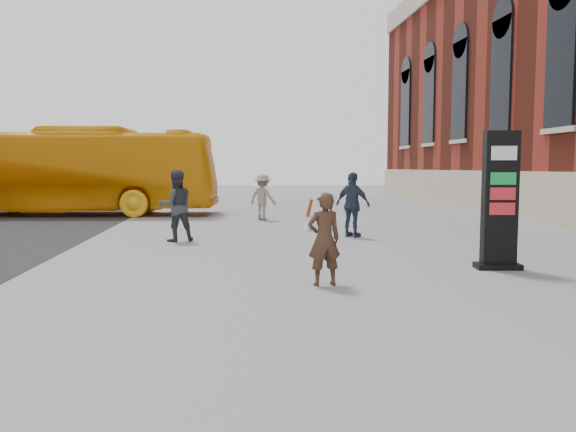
{
  "coord_description": "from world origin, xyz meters",
  "views": [
    {
      "loc": [
        -1.19,
        -9.38,
        1.96
      ],
      "look_at": [
        -0.14,
        0.68,
        1.07
      ],
      "focal_mm": 35.0,
      "sensor_mm": 36.0,
      "label": 1
    }
  ],
  "objects": [
    {
      "name": "ground",
      "position": [
        0.0,
        0.0,
        0.0
      ],
      "size": [
        100.0,
        100.0,
        0.0
      ],
      "primitive_type": "plane",
      "color": "#9E9EA3"
    },
    {
      "name": "info_pylon",
      "position": [
        3.94,
        0.81,
        1.32
      ],
      "size": [
        0.89,
        0.53,
        2.64
      ],
      "rotation": [
        0.0,
        0.0,
        -0.13
      ],
      "color": "black",
      "rests_on": "ground"
    },
    {
      "name": "woman",
      "position": [
        0.35,
        -0.31,
        0.79
      ],
      "size": [
        0.64,
        0.59,
        1.54
      ],
      "rotation": [
        0.0,
        0.0,
        3.29
      ],
      "color": "#382416",
      "rests_on": "ground"
    },
    {
      "name": "bus",
      "position": [
        -8.1,
        14.43,
        1.77
      ],
      "size": [
        12.89,
        3.99,
        3.54
      ],
      "primitive_type": "imported",
      "rotation": [
        0.0,
        0.0,
        1.49
      ],
      "color": "orange",
      "rests_on": "road"
    },
    {
      "name": "pedestrian_a",
      "position": [
        -2.59,
        5.54,
        0.94
      ],
      "size": [
        1.09,
        0.96,
        1.88
      ],
      "primitive_type": "imported",
      "rotation": [
        0.0,
        0.0,
        3.46
      ],
      "color": "#31323A",
      "rests_on": "ground"
    },
    {
      "name": "pedestrian_b",
      "position": [
        0.03,
        11.3,
        0.84
      ],
      "size": [
        1.25,
        1.16,
        1.69
      ],
      "primitive_type": "imported",
      "rotation": [
        0.0,
        0.0,
        2.49
      ],
      "color": "gray",
      "rests_on": "ground"
    },
    {
      "name": "pedestrian_c",
      "position": [
        2.24,
        5.97,
        0.91
      ],
      "size": [
        1.07,
        1.06,
        1.82
      ],
      "primitive_type": "imported",
      "rotation": [
        0.0,
        0.0,
        2.37
      ],
      "color": "#2B3548",
      "rests_on": "ground"
    }
  ]
}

